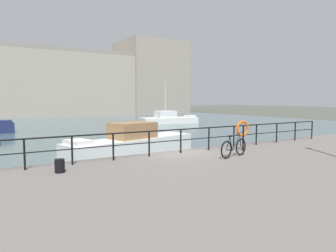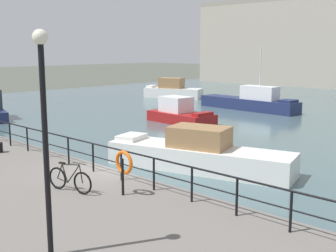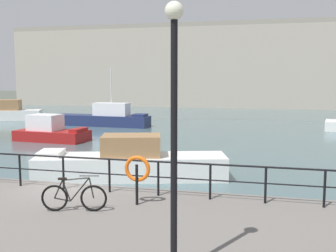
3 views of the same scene
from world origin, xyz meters
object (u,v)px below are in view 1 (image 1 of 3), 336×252
object	(u,v)px
moored_cabin_cruiser	(168,119)
parked_bicycle	(234,148)
life_ring_stand	(243,130)
mooring_bollard	(60,166)
moored_harbor_tender	(132,144)
harbor_building	(55,83)

from	to	relation	value
moored_cabin_cruiser	parked_bicycle	size ratio (longest dim) A/B	4.75
parked_bicycle	life_ring_stand	world-z (taller)	life_ring_stand
mooring_bollard	life_ring_stand	bearing A→B (deg)	0.42
moored_harbor_tender	moored_cabin_cruiser	bearing A→B (deg)	-142.14
moored_harbor_tender	life_ring_stand	bearing A→B (deg)	95.32
parked_bicycle	life_ring_stand	bearing A→B (deg)	21.11
life_ring_stand	harbor_building	bearing A→B (deg)	86.20
harbor_building	moored_cabin_cruiser	world-z (taller)	harbor_building
harbor_building	moored_harbor_tender	bearing A→B (deg)	-97.12
moored_harbor_tender	life_ring_stand	distance (m)	7.21
moored_cabin_cruiser	life_ring_stand	world-z (taller)	moored_cabin_cruiser
moored_cabin_cruiser	mooring_bollard	xyz separation A→B (m)	(-20.83, -27.04, 0.63)
harbor_building	mooring_bollard	xyz separation A→B (m)	(-11.99, -57.22, -5.50)
mooring_bollard	moored_cabin_cruiser	bearing A→B (deg)	52.38
moored_cabin_cruiser	life_ring_stand	distance (m)	29.82
parked_bicycle	moored_harbor_tender	bearing A→B (deg)	85.06
moored_cabin_cruiser	parked_bicycle	world-z (taller)	moored_cabin_cruiser
life_ring_stand	parked_bicycle	bearing A→B (deg)	-146.08
harbor_building	parked_bicycle	size ratio (longest dim) A/B	41.40
parked_bicycle	harbor_building	bearing A→B (deg)	72.02
moored_harbor_tender	parked_bicycle	xyz separation A→B (m)	(1.05, -7.61, 0.71)
moored_cabin_cruiser	moored_harbor_tender	size ratio (longest dim) A/B	0.93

